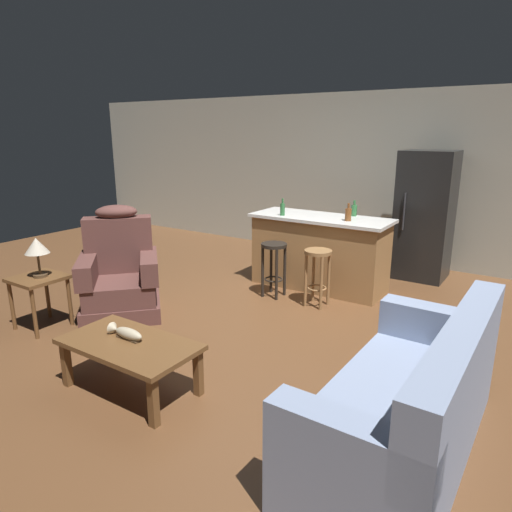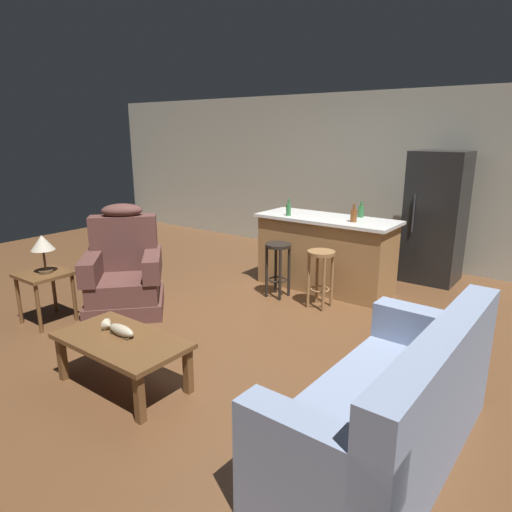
# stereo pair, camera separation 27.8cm
# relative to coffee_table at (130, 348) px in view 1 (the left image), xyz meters

# --- Properties ---
(ground_plane) EXTENTS (12.00, 12.00, 0.00)m
(ground_plane) POSITION_rel_coffee_table_xyz_m (0.14, 1.75, -0.36)
(ground_plane) COLOR brown
(back_wall) EXTENTS (12.00, 0.05, 2.60)m
(back_wall) POSITION_rel_coffee_table_xyz_m (0.14, 4.88, 0.94)
(back_wall) COLOR #B2B2A3
(back_wall) RESTS_ON ground_plane
(coffee_table) EXTENTS (1.10, 0.60, 0.42)m
(coffee_table) POSITION_rel_coffee_table_xyz_m (0.00, 0.00, 0.00)
(coffee_table) COLOR brown
(coffee_table) RESTS_ON ground_plane
(fish_figurine) EXTENTS (0.34, 0.10, 0.10)m
(fish_figurine) POSITION_rel_coffee_table_xyz_m (-0.07, 0.04, 0.10)
(fish_figurine) COLOR #4C3823
(fish_figurine) RESTS_ON coffee_table
(couch) EXTENTS (0.88, 1.92, 0.94)m
(couch) POSITION_rel_coffee_table_xyz_m (2.04, 0.47, -0.02)
(couch) COLOR #8493B2
(couch) RESTS_ON ground_plane
(recliner_near_lamp) EXTENTS (1.19, 1.19, 1.20)m
(recliner_near_lamp) POSITION_rel_coffee_table_xyz_m (-1.37, 1.09, 0.06)
(recliner_near_lamp) COLOR brown
(recliner_near_lamp) RESTS_ON ground_plane
(end_table) EXTENTS (0.48, 0.48, 0.56)m
(end_table) POSITION_rel_coffee_table_xyz_m (-1.72, 0.33, 0.10)
(end_table) COLOR brown
(end_table) RESTS_ON ground_plane
(table_lamp) EXTENTS (0.24, 0.24, 0.41)m
(table_lamp) POSITION_rel_coffee_table_xyz_m (-1.69, 0.34, 0.50)
(table_lamp) COLOR #4C3823
(table_lamp) RESTS_ON end_table
(kitchen_island) EXTENTS (1.80, 0.70, 0.95)m
(kitchen_island) POSITION_rel_coffee_table_xyz_m (0.14, 3.10, 0.11)
(kitchen_island) COLOR #9E7042
(kitchen_island) RESTS_ON ground_plane
(bar_stool_left) EXTENTS (0.32, 0.32, 0.68)m
(bar_stool_left) POSITION_rel_coffee_table_xyz_m (-0.17, 2.47, 0.11)
(bar_stool_left) COLOR black
(bar_stool_left) RESTS_ON ground_plane
(bar_stool_right) EXTENTS (0.32, 0.32, 0.68)m
(bar_stool_right) POSITION_rel_coffee_table_xyz_m (0.42, 2.47, 0.11)
(bar_stool_right) COLOR olive
(bar_stool_right) RESTS_ON ground_plane
(refrigerator) EXTENTS (0.70, 0.69, 1.76)m
(refrigerator) POSITION_rel_coffee_table_xyz_m (1.15, 4.30, 0.52)
(refrigerator) COLOR black
(refrigerator) RESTS_ON ground_plane
(bottle_tall_green) EXTENTS (0.07, 0.07, 0.20)m
(bottle_tall_green) POSITION_rel_coffee_table_xyz_m (0.49, 3.37, 0.66)
(bottle_tall_green) COLOR #2D6B38
(bottle_tall_green) RESTS_ON kitchen_island
(bottle_short_amber) EXTENTS (0.06, 0.06, 0.22)m
(bottle_short_amber) POSITION_rel_coffee_table_xyz_m (-0.31, 2.90, 0.67)
(bottle_short_amber) COLOR #2D6B38
(bottle_short_amber) RESTS_ON kitchen_island
(bottle_wine_dark) EXTENTS (0.08, 0.08, 0.22)m
(bottle_wine_dark) POSITION_rel_coffee_table_xyz_m (0.55, 3.01, 0.67)
(bottle_wine_dark) COLOR brown
(bottle_wine_dark) RESTS_ON kitchen_island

